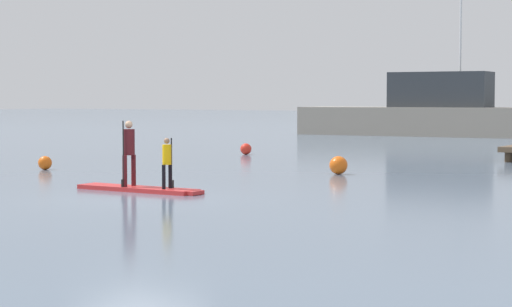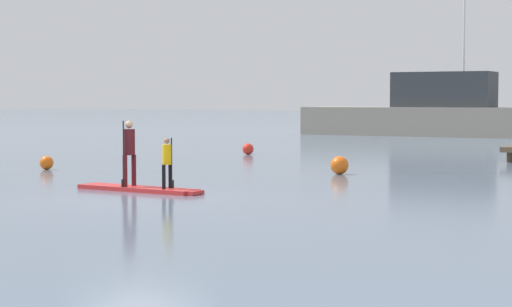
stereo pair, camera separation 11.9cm
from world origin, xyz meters
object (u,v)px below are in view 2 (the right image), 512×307
object	(u,v)px
mooring_buoy_near	(339,165)
mooring_buoy_far	(47,163)
paddleboard_near	(140,189)
mooring_buoy_mid	(248,149)
paddler_adult	(129,149)
paddler_child_solo	(167,160)
fishing_boat_white_large	(426,113)

from	to	relation	value
mooring_buoy_near	mooring_buoy_far	bearing A→B (deg)	-158.70
paddleboard_near	mooring_buoy_near	world-z (taller)	mooring_buoy_near
mooring_buoy_mid	paddleboard_near	bearing A→B (deg)	-67.43
paddler_adult	paddler_child_solo	size ratio (longest dim) A/B	1.33
paddleboard_near	paddler_child_solo	world-z (taller)	paddler_child_solo
mooring_buoy_far	mooring_buoy_mid	bearing A→B (deg)	83.33
paddler_adult	mooring_buoy_near	size ratio (longest dim) A/B	2.97
paddler_child_solo	mooring_buoy_mid	distance (m)	14.34
paddler_child_solo	mooring_buoy_far	world-z (taller)	paddler_child_solo
mooring_buoy_near	mooring_buoy_far	distance (m)	8.84
fishing_boat_white_large	mooring_buoy_near	world-z (taller)	fishing_boat_white_large
paddler_child_solo	fishing_boat_white_large	distance (m)	34.10
mooring_buoy_near	paddleboard_near	bearing A→B (deg)	-104.68
paddleboard_near	mooring_buoy_far	xyz separation A→B (m)	(-6.49, 3.47, 0.16)
fishing_boat_white_large	mooring_buoy_near	size ratio (longest dim) A/B	26.46
paddleboard_near	mooring_buoy_far	bearing A→B (deg)	151.84
fishing_boat_white_large	mooring_buoy_mid	bearing A→B (deg)	-87.09
paddler_adult	mooring_buoy_near	bearing A→B (deg)	72.88
fishing_boat_white_large	mooring_buoy_mid	world-z (taller)	fishing_boat_white_large
mooring_buoy_mid	paddler_child_solo	bearing A→B (deg)	-64.47
paddler_child_solo	mooring_buoy_near	bearing A→B (deg)	81.84
mooring_buoy_mid	mooring_buoy_far	xyz separation A→B (m)	(-1.11, -9.47, -0.01)
mooring_buoy_near	mooring_buoy_mid	xyz separation A→B (m)	(-7.13, 6.26, -0.04)
paddler_adult	paddler_child_solo	xyz separation A→B (m)	(1.10, 0.02, -0.23)
paddleboard_near	paddler_adult	size ratio (longest dim) A/B	2.17
paddleboard_near	fishing_boat_white_large	world-z (taller)	fishing_boat_white_large
fishing_boat_white_large	paddler_adult	bearing A→B (deg)	-79.62
mooring_buoy_mid	mooring_buoy_far	size ratio (longest dim) A/B	1.04
fishing_boat_white_large	mooring_buoy_far	world-z (taller)	fishing_boat_white_large
paddleboard_near	paddler_child_solo	size ratio (longest dim) A/B	2.88
fishing_boat_white_large	mooring_buoy_near	xyz separation A→B (m)	(8.17, -26.66, -1.01)
paddler_child_solo	mooring_buoy_near	size ratio (longest dim) A/B	2.23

